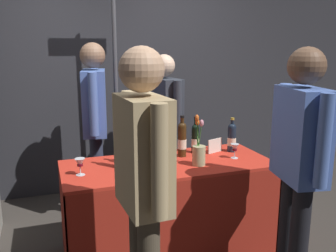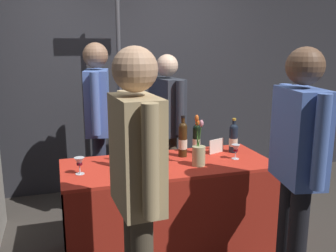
{
  "view_description": "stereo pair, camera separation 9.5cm",
  "coord_description": "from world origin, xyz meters",
  "px_view_note": "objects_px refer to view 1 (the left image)",
  "views": [
    {
      "loc": [
        -0.9,
        -2.61,
        1.68
      ],
      "look_at": [
        0.0,
        0.0,
        1.06
      ],
      "focal_mm": 39.09,
      "sensor_mm": 36.0,
      "label": 1
    },
    {
      "loc": [
        -0.81,
        -2.64,
        1.68
      ],
      "look_at": [
        0.0,
        0.0,
        1.06
      ],
      "focal_mm": 39.09,
      "sensor_mm": 36.0,
      "label": 2
    }
  ],
  "objects_px": {
    "wine_glass_mid": "(80,163)",
    "taster_foreground_right": "(300,154)",
    "vendor_presenter": "(95,114)",
    "flower_vase": "(199,152)",
    "wine_glass_near_vendor": "(235,148)",
    "display_bottle_0": "(150,143)",
    "featured_wine_bottle": "(133,147)",
    "tasting_table": "(168,191)",
    "booth_signpost": "(115,67)",
    "wine_glass_near_taster": "(156,163)"
  },
  "relations": [
    {
      "from": "display_bottle_0",
      "to": "wine_glass_mid",
      "type": "distance_m",
      "value": 0.61
    },
    {
      "from": "featured_wine_bottle",
      "to": "flower_vase",
      "type": "xyz_separation_m",
      "value": [
        0.47,
        -0.18,
        -0.04
      ]
    },
    {
      "from": "taster_foreground_right",
      "to": "flower_vase",
      "type": "bearing_deg",
      "value": 41.78
    },
    {
      "from": "taster_foreground_right",
      "to": "booth_signpost",
      "type": "bearing_deg",
      "value": 32.26
    },
    {
      "from": "featured_wine_bottle",
      "to": "wine_glass_near_taster",
      "type": "xyz_separation_m",
      "value": [
        0.09,
        -0.3,
        -0.05
      ]
    },
    {
      "from": "tasting_table",
      "to": "vendor_presenter",
      "type": "height_order",
      "value": "vendor_presenter"
    },
    {
      "from": "tasting_table",
      "to": "featured_wine_bottle",
      "type": "distance_m",
      "value": 0.47
    },
    {
      "from": "vendor_presenter",
      "to": "taster_foreground_right",
      "type": "bearing_deg",
      "value": 42.62
    },
    {
      "from": "wine_glass_near_taster",
      "to": "booth_signpost",
      "type": "xyz_separation_m",
      "value": [
        0.0,
        1.43,
        0.6
      ]
    },
    {
      "from": "display_bottle_0",
      "to": "tasting_table",
      "type": "bearing_deg",
      "value": -50.97
    },
    {
      "from": "display_bottle_0",
      "to": "vendor_presenter",
      "type": "bearing_deg",
      "value": 115.59
    },
    {
      "from": "display_bottle_0",
      "to": "wine_glass_mid",
      "type": "xyz_separation_m",
      "value": [
        -0.58,
        -0.19,
        -0.05
      ]
    },
    {
      "from": "featured_wine_bottle",
      "to": "wine_glass_mid",
      "type": "height_order",
      "value": "featured_wine_bottle"
    },
    {
      "from": "wine_glass_near_taster",
      "to": "flower_vase",
      "type": "height_order",
      "value": "flower_vase"
    },
    {
      "from": "featured_wine_bottle",
      "to": "flower_vase",
      "type": "distance_m",
      "value": 0.51
    },
    {
      "from": "tasting_table",
      "to": "vendor_presenter",
      "type": "xyz_separation_m",
      "value": [
        -0.45,
        0.84,
        0.51
      ]
    },
    {
      "from": "booth_signpost",
      "to": "flower_vase",
      "type": "bearing_deg",
      "value": -73.82
    },
    {
      "from": "display_bottle_0",
      "to": "flower_vase",
      "type": "bearing_deg",
      "value": -39.48
    },
    {
      "from": "wine_glass_near_vendor",
      "to": "vendor_presenter",
      "type": "bearing_deg",
      "value": 138.27
    },
    {
      "from": "taster_foreground_right",
      "to": "display_bottle_0",
      "type": "bearing_deg",
      "value": 48.5
    },
    {
      "from": "wine_glass_near_vendor",
      "to": "wine_glass_mid",
      "type": "relative_size",
      "value": 0.98
    },
    {
      "from": "tasting_table",
      "to": "wine_glass_mid",
      "type": "xyz_separation_m",
      "value": [
        -0.69,
        -0.06,
        0.33
      ]
    },
    {
      "from": "wine_glass_near_taster",
      "to": "taster_foreground_right",
      "type": "height_order",
      "value": "taster_foreground_right"
    },
    {
      "from": "tasting_table",
      "to": "wine_glass_near_taster",
      "type": "xyz_separation_m",
      "value": [
        -0.17,
        -0.24,
        0.33
      ]
    },
    {
      "from": "wine_glass_mid",
      "to": "booth_signpost",
      "type": "xyz_separation_m",
      "value": [
        0.51,
        1.24,
        0.61
      ]
    },
    {
      "from": "flower_vase",
      "to": "taster_foreground_right",
      "type": "relative_size",
      "value": 0.24
    },
    {
      "from": "wine_glass_near_vendor",
      "to": "wine_glass_mid",
      "type": "height_order",
      "value": "wine_glass_mid"
    },
    {
      "from": "wine_glass_mid",
      "to": "taster_foreground_right",
      "type": "bearing_deg",
      "value": -29.52
    },
    {
      "from": "vendor_presenter",
      "to": "taster_foreground_right",
      "type": "xyz_separation_m",
      "value": [
        1.05,
        -1.63,
        -0.03
      ]
    },
    {
      "from": "tasting_table",
      "to": "wine_glass_near_vendor",
      "type": "distance_m",
      "value": 0.65
    },
    {
      "from": "wine_glass_near_taster",
      "to": "vendor_presenter",
      "type": "xyz_separation_m",
      "value": [
        -0.27,
        1.08,
        0.18
      ]
    },
    {
      "from": "taster_foreground_right",
      "to": "booth_signpost",
      "type": "distance_m",
      "value": 2.17
    },
    {
      "from": "booth_signpost",
      "to": "tasting_table",
      "type": "bearing_deg",
      "value": -81.76
    },
    {
      "from": "tasting_table",
      "to": "taster_foreground_right",
      "type": "relative_size",
      "value": 0.99
    },
    {
      "from": "flower_vase",
      "to": "vendor_presenter",
      "type": "height_order",
      "value": "vendor_presenter"
    },
    {
      "from": "tasting_table",
      "to": "vendor_presenter",
      "type": "distance_m",
      "value": 1.08
    },
    {
      "from": "booth_signpost",
      "to": "vendor_presenter",
      "type": "bearing_deg",
      "value": -128.36
    },
    {
      "from": "vendor_presenter",
      "to": "tasting_table",
      "type": "bearing_deg",
      "value": 37.72
    },
    {
      "from": "vendor_presenter",
      "to": "taster_foreground_right",
      "type": "relative_size",
      "value": 1.02
    },
    {
      "from": "wine_glass_near_vendor",
      "to": "taster_foreground_right",
      "type": "bearing_deg",
      "value": -86.19
    },
    {
      "from": "vendor_presenter",
      "to": "flower_vase",
      "type": "bearing_deg",
      "value": 43.86
    },
    {
      "from": "tasting_table",
      "to": "display_bottle_0",
      "type": "relative_size",
      "value": 4.91
    },
    {
      "from": "wine_glass_mid",
      "to": "taster_foreground_right",
      "type": "relative_size",
      "value": 0.07
    },
    {
      "from": "wine_glass_near_vendor",
      "to": "flower_vase",
      "type": "xyz_separation_m",
      "value": [
        -0.35,
        -0.07,
        0.02
      ]
    },
    {
      "from": "taster_foreground_right",
      "to": "booth_signpost",
      "type": "xyz_separation_m",
      "value": [
        -0.78,
        1.97,
        0.46
      ]
    },
    {
      "from": "wine_glass_near_taster",
      "to": "flower_vase",
      "type": "bearing_deg",
      "value": 17.0
    },
    {
      "from": "featured_wine_bottle",
      "to": "flower_vase",
      "type": "bearing_deg",
      "value": -21.18
    },
    {
      "from": "tasting_table",
      "to": "wine_glass_near_vendor",
      "type": "height_order",
      "value": "wine_glass_near_vendor"
    },
    {
      "from": "tasting_table",
      "to": "wine_glass_mid",
      "type": "height_order",
      "value": "wine_glass_mid"
    },
    {
      "from": "display_bottle_0",
      "to": "vendor_presenter",
      "type": "relative_size",
      "value": 0.2
    }
  ]
}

